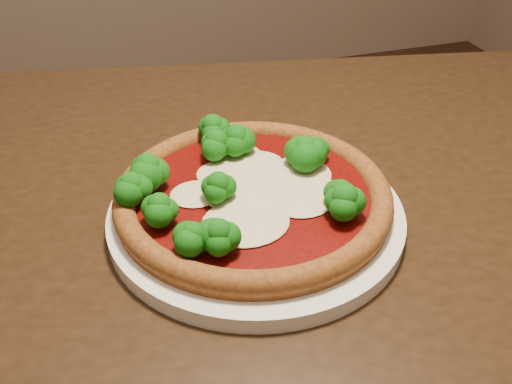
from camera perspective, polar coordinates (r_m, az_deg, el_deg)
name	(u,v)px	position (r m, az deg, el deg)	size (l,w,h in m)	color
dining_table	(291,270)	(0.72, 3.55, -7.82)	(1.24, 1.06, 0.75)	black
plate	(256,215)	(0.63, 0.00, -2.30)	(0.32, 0.32, 0.02)	white
pizza	(249,190)	(0.62, -0.68, 0.21)	(0.31, 0.31, 0.06)	brown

